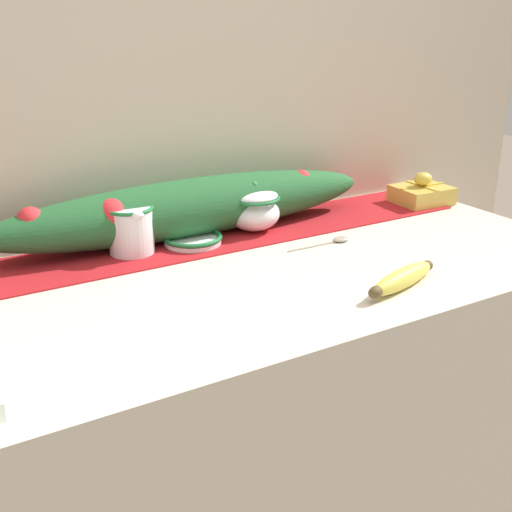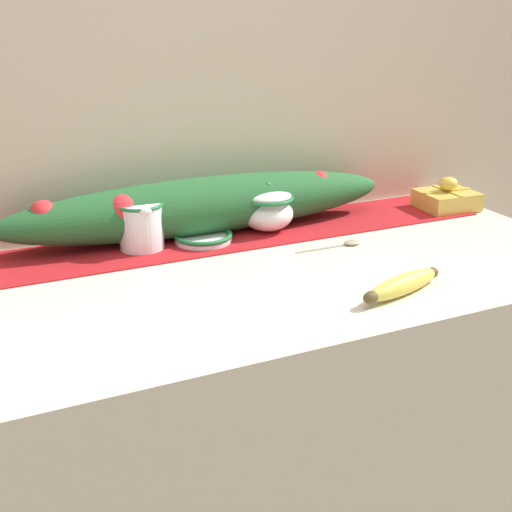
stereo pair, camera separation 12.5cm
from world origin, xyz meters
TOP-DOWN VIEW (x-y plane):
  - countertop at (0.00, 0.00)m, footprint 1.52×0.68m
  - back_wall at (0.00, 0.36)m, footprint 2.32×0.04m
  - table_runner at (0.00, 0.22)m, footprint 1.40×0.22m
  - cream_pitcher at (-0.16, 0.22)m, footprint 0.10×0.12m
  - sugar_bowl at (0.14, 0.22)m, footprint 0.13×0.13m
  - small_dish at (-0.02, 0.21)m, footprint 0.14×0.14m
  - banana at (0.22, -0.22)m, footprint 0.21×0.09m
  - spoon at (0.27, 0.05)m, footprint 0.17×0.03m
  - gift_box at (0.66, 0.19)m, footprint 0.15×0.13m
  - poinsettia_garland at (-0.00, 0.26)m, footprint 0.95×0.15m

SIDE VIEW (x-z plane):
  - countertop at x=0.00m, z-range 0.00..0.91m
  - table_runner at x=0.00m, z-range 0.91..0.92m
  - spoon at x=0.27m, z-range 0.91..0.92m
  - small_dish at x=-0.02m, z-range 0.92..0.94m
  - banana at x=0.22m, z-range 0.91..0.95m
  - gift_box at x=0.66m, z-range 0.90..0.99m
  - sugar_bowl at x=0.14m, z-range 0.91..1.03m
  - cream_pitcher at x=-0.16m, z-range 0.92..1.03m
  - poinsettia_garland at x=0.00m, z-range 0.92..1.05m
  - back_wall at x=0.00m, z-range 0.00..2.40m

